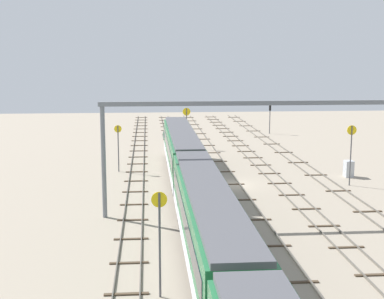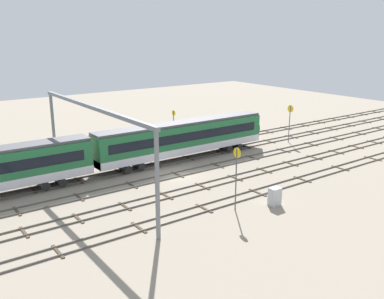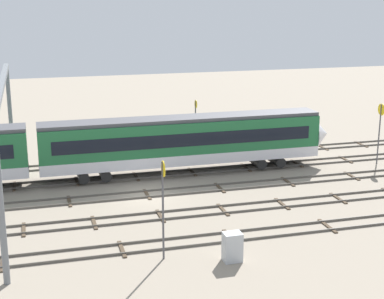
{
  "view_description": "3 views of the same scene",
  "coord_description": "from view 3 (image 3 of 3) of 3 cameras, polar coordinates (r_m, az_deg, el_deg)",
  "views": [
    {
      "loc": [
        -51.59,
        8.26,
        12.55
      ],
      "look_at": [
        7.47,
        3.38,
        2.28
      ],
      "focal_mm": 50.69,
      "sensor_mm": 36.0,
      "label": 1
    },
    {
      "loc": [
        -25.92,
        -38.58,
        15.83
      ],
      "look_at": [
        2.54,
        0.66,
        2.48
      ],
      "focal_mm": 40.0,
      "sensor_mm": 36.0,
      "label": 2
    },
    {
      "loc": [
        -8.11,
        -42.15,
        14.9
      ],
      "look_at": [
        3.54,
        -0.18,
        3.41
      ],
      "focal_mm": 54.9,
      "sensor_mm": 36.0,
      "label": 3
    }
  ],
  "objects": [
    {
      "name": "track_second_near",
      "position": [
        41.04,
        -3.08,
        -6.44
      ],
      "size": [
        123.76,
        2.4,
        0.16
      ],
      "color": "#59544C",
      "rests_on": "ground"
    },
    {
      "name": "ground_plane",
      "position": [
        45.43,
        -4.38,
        -4.41
      ],
      "size": [
        139.76,
        139.76,
        0.0
      ],
      "primitive_type": "plane",
      "color": "gray"
    },
    {
      "name": "track_near_foreground",
      "position": [
        36.75,
        -1.45,
        -9.03
      ],
      "size": [
        123.76,
        2.4,
        0.16
      ],
      "color": "#59544C",
      "rests_on": "ground"
    },
    {
      "name": "overhead_gantry",
      "position": [
        42.7,
        -17.83,
        3.55
      ],
      "size": [
        0.4,
        24.42,
        9.1
      ],
      "color": "slate",
      "rests_on": "ground"
    },
    {
      "name": "track_with_train",
      "position": [
        49.86,
        -5.45,
        -2.6
      ],
      "size": [
        123.76,
        2.4,
        0.16
      ],
      "color": "#59544C",
      "rests_on": "ground"
    },
    {
      "name": "speed_sign_distant_end",
      "position": [
        55.33,
        17.8,
        2.38
      ],
      "size": [
        0.14,
        1.06,
        5.54
      ],
      "color": "#4C4C51",
      "rests_on": "ground"
    },
    {
      "name": "track_far_background",
      "position": [
        54.35,
        -6.35,
        -1.15
      ],
      "size": [
        123.76,
        2.4,
        0.16
      ],
      "color": "#59544C",
      "rests_on": "ground"
    },
    {
      "name": "track_middle",
      "position": [
        45.41,
        -4.39,
        -4.33
      ],
      "size": [
        123.76,
        2.4,
        0.16
      ],
      "color": "#59544C",
      "rests_on": "ground"
    },
    {
      "name": "relay_cabinet",
      "position": [
        34.29,
        3.94,
        -9.43
      ],
      "size": [
        1.07,
        0.84,
        1.73
      ],
      "color": "#B2B7BC",
      "rests_on": "ground"
    },
    {
      "name": "speed_sign_near_foreground",
      "position": [
        56.97,
        0.35,
        2.95
      ],
      "size": [
        0.14,
        0.8,
        5.13
      ],
      "color": "#4C4C51",
      "rests_on": "ground"
    },
    {
      "name": "speed_sign_far_trackside",
      "position": [
        33.4,
        -2.83,
        -4.63
      ],
      "size": [
        0.14,
        0.93,
        5.94
      ],
      "color": "#4C4C51",
      "rests_on": "ground"
    }
  ]
}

